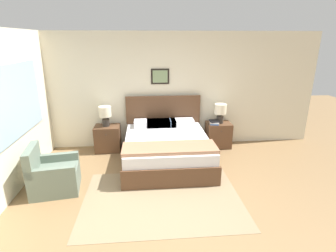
{
  "coord_description": "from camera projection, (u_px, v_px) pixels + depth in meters",
  "views": [
    {
      "loc": [
        -0.33,
        -3.07,
        2.42
      ],
      "look_at": [
        0.08,
        1.56,
        0.88
      ],
      "focal_mm": 28.0,
      "sensor_mm": 36.0,
      "label": 1
    }
  ],
  "objects": [
    {
      "name": "book_novel_upper",
      "position": [
        214.0,
        121.0,
        5.98
      ],
      "size": [
        0.22,
        0.24,
        0.03
      ],
      "rotation": [
        0.0,
        0.0,
        0.16
      ],
      "color": "#232328",
      "rests_on": "book_hardcover_middle"
    },
    {
      "name": "bed",
      "position": [
        167.0,
        148.0,
        5.34
      ],
      "size": [
        1.71,
        1.97,
        1.2
      ],
      "color": "brown",
      "rests_on": "ground_plane"
    },
    {
      "name": "nightstand_by_door",
      "position": [
        218.0,
        135.0,
        6.15
      ],
      "size": [
        0.56,
        0.46,
        0.58
      ],
      "color": "brown",
      "rests_on": "ground_plane"
    },
    {
      "name": "table_lamp_by_door",
      "position": [
        220.0,
        111.0,
        5.97
      ],
      "size": [
        0.27,
        0.27,
        0.45
      ],
      "color": "#2D2823",
      "rests_on": "nightstand_by_door"
    },
    {
      "name": "armchair",
      "position": [
        53.0,
        175.0,
        4.35
      ],
      "size": [
        0.83,
        0.77,
        0.8
      ],
      "rotation": [
        0.0,
        0.0,
        -1.42
      ],
      "color": "slate",
      "rests_on": "ground_plane"
    },
    {
      "name": "wall_back",
      "position": [
        159.0,
        91.0,
        6.0
      ],
      "size": [
        7.35,
        0.09,
        2.6
      ],
      "color": "beige",
      "rests_on": "ground_plane"
    },
    {
      "name": "book_thick_bottom",
      "position": [
        214.0,
        123.0,
        6.0
      ],
      "size": [
        0.23,
        0.31,
        0.03
      ],
      "rotation": [
        0.0,
        0.0,
        -0.17
      ],
      "color": "#335693",
      "rests_on": "nightstand_by_door"
    },
    {
      "name": "wall_left",
      "position": [
        16.0,
        109.0,
        4.41
      ],
      "size": [
        0.08,
        5.24,
        2.6
      ],
      "color": "beige",
      "rests_on": "ground_plane"
    },
    {
      "name": "table_lamp_near_window",
      "position": [
        105.0,
        114.0,
        5.75
      ],
      "size": [
        0.27,
        0.27,
        0.45
      ],
      "color": "#2D2823",
      "rests_on": "nightstand_near_window"
    },
    {
      "name": "nightstand_near_window",
      "position": [
        108.0,
        138.0,
        5.93
      ],
      "size": [
        0.56,
        0.46,
        0.58
      ],
      "color": "brown",
      "rests_on": "ground_plane"
    },
    {
      "name": "ground_plane",
      "position": [
        172.0,
        220.0,
        3.69
      ],
      "size": [
        16.0,
        16.0,
        0.0
      ],
      "primitive_type": "plane",
      "color": "olive"
    },
    {
      "name": "book_hardcover_middle",
      "position": [
        214.0,
        122.0,
        5.99
      ],
      "size": [
        0.25,
        0.28,
        0.02
      ],
      "rotation": [
        0.0,
        0.0,
        -0.19
      ],
      "color": "silver",
      "rests_on": "book_thick_bottom"
    },
    {
      "name": "area_rug_main",
      "position": [
        162.0,
        199.0,
        4.18
      ],
      "size": [
        2.49,
        1.8,
        0.01
      ],
      "color": "#897556",
      "rests_on": "ground_plane"
    }
  ]
}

